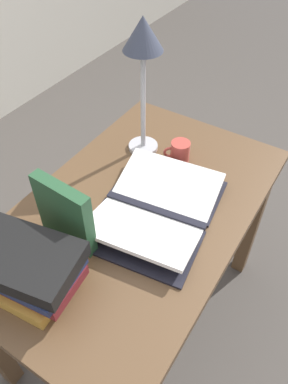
{
  "coord_description": "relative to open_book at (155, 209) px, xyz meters",
  "views": [
    {
      "loc": [
        -0.69,
        -0.47,
        1.67
      ],
      "look_at": [
        0.01,
        -0.03,
        0.83
      ],
      "focal_mm": 35.0,
      "sensor_mm": 36.0,
      "label": 1
    }
  ],
  "objects": [
    {
      "name": "reading_desk",
      "position": [
        -0.01,
        0.07,
        -0.14
      ],
      "size": [
        1.12,
        0.69,
        0.75
      ],
      "color": "brown",
      "rests_on": "ground_plane"
    },
    {
      "name": "book_stack_tall",
      "position": [
        -0.41,
        0.15,
        0.06
      ],
      "size": [
        0.24,
        0.32,
        0.15
      ],
      "color": "#BC8933",
      "rests_on": "reading_desk"
    },
    {
      "name": "ground_plane",
      "position": [
        -0.01,
        0.07,
        -0.77
      ],
      "size": [
        12.0,
        12.0,
        0.0
      ],
      "primitive_type": "plane",
      "color": "#47423D"
    },
    {
      "name": "reading_lamp",
      "position": [
        0.26,
        0.21,
        0.37
      ],
      "size": [
        0.13,
        0.13,
        0.5
      ],
      "color": "#ADADB2",
      "rests_on": "reading_desk"
    },
    {
      "name": "open_book",
      "position": [
        0.0,
        0.0,
        0.0
      ],
      "size": [
        0.51,
        0.41,
        0.06
      ],
      "rotation": [
        0.0,
        0.0,
        0.14
      ],
      "color": "black",
      "rests_on": "reading_desk"
    },
    {
      "name": "book_standing_upright",
      "position": [
        -0.23,
        0.17,
        0.09
      ],
      "size": [
        0.05,
        0.2,
        0.23
      ],
      "rotation": [
        0.0,
        0.0,
        -0.06
      ],
      "color": "#234C2D",
      "rests_on": "reading_desk"
    },
    {
      "name": "coffee_mug",
      "position": [
        0.28,
        0.06,
        0.02
      ],
      "size": [
        0.08,
        0.09,
        0.08
      ],
      "rotation": [
        0.0,
        0.0,
        2.22
      ],
      "color": "#B74238",
      "rests_on": "reading_desk"
    }
  ]
}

